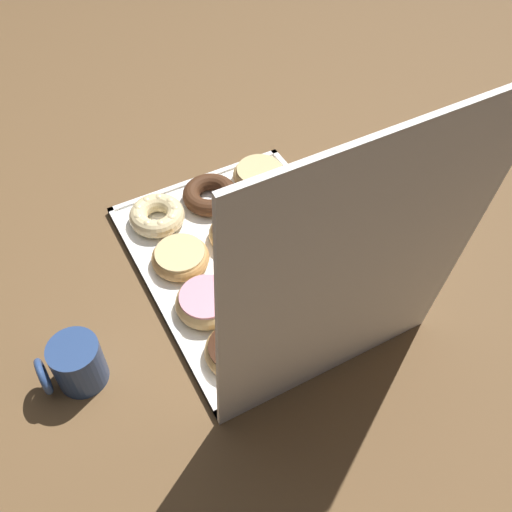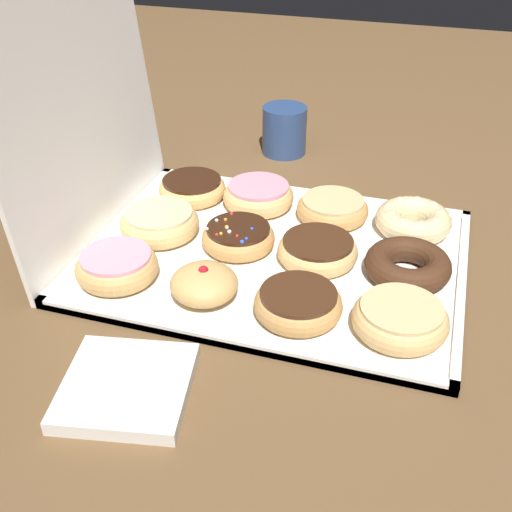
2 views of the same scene
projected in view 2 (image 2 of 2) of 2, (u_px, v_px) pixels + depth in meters
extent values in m
plane|color=brown|center=(275.00, 259.00, 0.93)|extent=(3.00, 3.00, 0.00)
cube|color=white|center=(275.00, 257.00, 0.93)|extent=(0.41, 0.54, 0.01)
cube|color=white|center=(461.00, 287.00, 0.86)|extent=(0.41, 0.01, 0.01)
cube|color=white|center=(114.00, 228.00, 0.99)|extent=(0.41, 0.01, 0.01)
cube|color=white|center=(230.00, 342.00, 0.77)|extent=(0.01, 0.54, 0.01)
cube|color=white|center=(307.00, 194.00, 1.09)|extent=(0.01, 0.54, 0.01)
cube|color=white|center=(65.00, 52.00, 0.85)|extent=(0.41, 0.06, 0.56)
torus|color=#E5B770|center=(400.00, 320.00, 0.77)|extent=(0.12, 0.12, 0.04)
cylinder|color=#EACC8C|center=(402.00, 309.00, 0.76)|extent=(0.10, 0.10, 0.01)
torus|color=#472816|center=(408.00, 266.00, 0.87)|extent=(0.12, 0.12, 0.04)
torus|color=beige|center=(413.00, 220.00, 0.97)|extent=(0.12, 0.12, 0.04)
sphere|color=beige|center=(417.00, 203.00, 0.99)|extent=(0.02, 0.02, 0.02)
sphere|color=beige|center=(400.00, 203.00, 0.99)|extent=(0.02, 0.02, 0.02)
sphere|color=beige|center=(390.00, 209.00, 0.98)|extent=(0.02, 0.02, 0.02)
sphere|color=beige|center=(390.00, 217.00, 0.96)|extent=(0.02, 0.02, 0.02)
sphere|color=beige|center=(403.00, 225.00, 0.94)|extent=(0.02, 0.02, 0.02)
sphere|color=beige|center=(421.00, 227.00, 0.93)|extent=(0.02, 0.02, 0.02)
sphere|color=beige|center=(436.00, 224.00, 0.94)|extent=(0.02, 0.02, 0.02)
sphere|color=beige|center=(440.00, 216.00, 0.96)|extent=(0.02, 0.02, 0.02)
sphere|color=beige|center=(432.00, 208.00, 0.98)|extent=(0.02, 0.02, 0.02)
torus|color=tan|center=(298.00, 304.00, 0.80)|extent=(0.11, 0.11, 0.03)
cylinder|color=#472816|center=(299.00, 294.00, 0.79)|extent=(0.10, 0.10, 0.01)
torus|color=#E5B770|center=(318.00, 250.00, 0.90)|extent=(0.12, 0.12, 0.03)
cylinder|color=#472816|center=(318.00, 241.00, 0.89)|extent=(0.10, 0.10, 0.01)
torus|color=tan|center=(332.00, 209.00, 1.00)|extent=(0.11, 0.11, 0.03)
cylinder|color=#EACC8C|center=(333.00, 201.00, 1.00)|extent=(0.10, 0.10, 0.01)
ellipsoid|color=tan|center=(204.00, 284.00, 0.83)|extent=(0.09, 0.09, 0.05)
sphere|color=#B21923|center=(203.00, 271.00, 0.81)|extent=(0.01, 0.01, 0.01)
torus|color=tan|center=(238.00, 239.00, 0.93)|extent=(0.11, 0.11, 0.03)
cylinder|color=#381E11|center=(238.00, 230.00, 0.92)|extent=(0.09, 0.09, 0.01)
sphere|color=white|center=(217.00, 220.00, 0.94)|extent=(0.01, 0.01, 0.01)
sphere|color=white|center=(227.00, 228.00, 0.92)|extent=(0.00, 0.00, 0.00)
sphere|color=white|center=(229.00, 232.00, 0.91)|extent=(0.01, 0.01, 0.01)
sphere|color=orange|center=(227.00, 227.00, 0.92)|extent=(0.01, 0.01, 0.01)
sphere|color=blue|center=(246.00, 239.00, 0.89)|extent=(0.01, 0.01, 0.01)
sphere|color=yellow|center=(221.00, 234.00, 0.90)|extent=(0.00, 0.00, 0.00)
sphere|color=red|center=(232.00, 214.00, 0.95)|extent=(0.01, 0.01, 0.01)
sphere|color=red|center=(237.00, 236.00, 0.90)|extent=(0.00, 0.00, 0.00)
sphere|color=blue|center=(252.00, 228.00, 0.92)|extent=(0.00, 0.00, 0.00)
sphere|color=red|center=(217.00, 235.00, 0.90)|extent=(0.01, 0.01, 0.01)
sphere|color=white|center=(207.00, 229.00, 0.92)|extent=(0.00, 0.00, 0.00)
sphere|color=orange|center=(226.00, 220.00, 0.94)|extent=(0.01, 0.01, 0.01)
sphere|color=blue|center=(242.00, 242.00, 0.89)|extent=(0.01, 0.01, 0.01)
torus|color=#E5B770|center=(258.00, 196.00, 1.03)|extent=(0.12, 0.12, 0.04)
cylinder|color=pink|center=(258.00, 187.00, 1.02)|extent=(0.10, 0.10, 0.01)
torus|color=tan|center=(117.00, 267.00, 0.86)|extent=(0.11, 0.11, 0.04)
cylinder|color=pink|center=(115.00, 256.00, 0.85)|extent=(0.10, 0.10, 0.01)
torus|color=#E5B770|center=(159.00, 225.00, 0.96)|extent=(0.12, 0.12, 0.04)
cylinder|color=beige|center=(158.00, 214.00, 0.95)|extent=(0.10, 0.10, 0.01)
torus|color=tan|center=(192.00, 189.00, 1.06)|extent=(0.11, 0.11, 0.03)
cylinder|color=#381E11|center=(192.00, 181.00, 1.05)|extent=(0.10, 0.10, 0.01)
cylinder|color=navy|center=(284.00, 130.00, 1.23)|extent=(0.09, 0.09, 0.09)
cylinder|color=black|center=(285.00, 110.00, 1.20)|extent=(0.08, 0.08, 0.01)
torus|color=navy|center=(292.00, 118.00, 1.27)|extent=(0.01, 0.06, 0.06)
cube|color=white|center=(127.00, 387.00, 0.70)|extent=(0.16, 0.16, 0.02)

